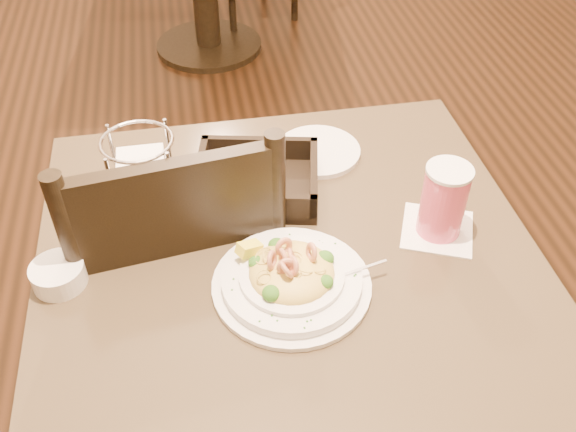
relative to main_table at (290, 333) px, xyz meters
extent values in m
cylinder|color=black|center=(0.00, 0.00, -0.13)|extent=(0.12, 0.12, 0.65)
cube|color=brown|center=(0.00, 0.00, 0.21)|extent=(0.90, 0.90, 0.03)
cylinder|color=black|center=(-0.01, 2.18, -0.47)|extent=(0.52, 0.52, 0.03)
cube|color=black|center=(-0.21, 0.23, -0.04)|extent=(0.47, 0.47, 0.04)
cylinder|color=black|center=(-0.06, 0.43, -0.27)|extent=(0.04, 0.04, 0.43)
cylinder|color=black|center=(-0.42, 0.39, -0.27)|extent=(0.04, 0.04, 0.43)
cylinder|color=black|center=(-0.01, 0.08, -0.27)|extent=(0.04, 0.04, 0.43)
cylinder|color=black|center=(-0.37, 0.03, -0.27)|extent=(0.04, 0.04, 0.43)
cylinder|color=black|center=(-0.01, 0.08, 0.21)|extent=(0.04, 0.04, 0.46)
cylinder|color=black|center=(-0.37, 0.03, 0.21)|extent=(0.04, 0.04, 0.46)
cube|color=black|center=(-0.19, 0.05, 0.31)|extent=(0.36, 0.08, 0.22)
cylinder|color=white|center=(-0.01, -0.07, 0.23)|extent=(0.27, 0.27, 0.01)
cylinder|color=white|center=(-0.01, -0.07, 0.24)|extent=(0.24, 0.24, 0.02)
cylinder|color=white|center=(-0.01, -0.07, 0.26)|extent=(0.18, 0.18, 0.01)
ellipsoid|color=gold|center=(-0.01, -0.07, 0.26)|extent=(0.15, 0.15, 0.05)
cube|color=#FFF635|center=(-0.07, -0.02, 0.27)|extent=(0.05, 0.04, 0.03)
cube|color=silver|center=(0.10, -0.08, 0.26)|extent=(0.10, 0.02, 0.01)
cube|color=silver|center=(0.05, -0.08, 0.26)|extent=(0.03, 0.02, 0.00)
torus|color=gold|center=(0.01, -0.05, 0.28)|extent=(0.03, 0.03, 0.01)
torus|color=gold|center=(-0.01, -0.07, 0.28)|extent=(0.04, 0.04, 0.03)
torus|color=gold|center=(-0.04, -0.07, 0.28)|extent=(0.04, 0.05, 0.03)
torus|color=gold|center=(-0.01, -0.10, 0.27)|extent=(0.03, 0.03, 0.01)
torus|color=gold|center=(0.01, -0.10, 0.27)|extent=(0.03, 0.03, 0.02)
torus|color=gold|center=(-0.04, -0.05, 0.29)|extent=(0.03, 0.03, 0.02)
torus|color=gold|center=(-0.01, -0.08, 0.27)|extent=(0.03, 0.03, 0.01)
torus|color=gold|center=(-0.03, -0.08, 0.27)|extent=(0.04, 0.04, 0.02)
torus|color=gold|center=(0.03, -0.04, 0.27)|extent=(0.03, 0.03, 0.02)
torus|color=gold|center=(-0.02, -0.05, 0.28)|extent=(0.05, 0.04, 0.03)
torus|color=gold|center=(-0.05, -0.05, 0.28)|extent=(0.04, 0.04, 0.02)
torus|color=gold|center=(-0.01, -0.08, 0.28)|extent=(0.03, 0.03, 0.02)
torus|color=gold|center=(-0.02, -0.05, 0.28)|extent=(0.04, 0.04, 0.01)
torus|color=gold|center=(0.00, -0.05, 0.27)|extent=(0.04, 0.04, 0.02)
torus|color=gold|center=(0.03, -0.09, 0.28)|extent=(0.03, 0.03, 0.02)
torus|color=gold|center=(0.01, -0.10, 0.27)|extent=(0.04, 0.04, 0.02)
torus|color=gold|center=(-0.06, -0.09, 0.28)|extent=(0.03, 0.03, 0.02)
torus|color=gold|center=(0.01, -0.09, 0.28)|extent=(0.05, 0.05, 0.03)
torus|color=gold|center=(-0.01, -0.10, 0.28)|extent=(0.03, 0.04, 0.03)
torus|color=gold|center=(-0.03, -0.08, 0.27)|extent=(0.02, 0.02, 0.01)
torus|color=gold|center=(-0.01, -0.07, 0.29)|extent=(0.03, 0.03, 0.01)
torus|color=gold|center=(-0.01, -0.06, 0.28)|extent=(0.04, 0.04, 0.02)
torus|color=tan|center=(-0.04, -0.07, 0.29)|extent=(0.03, 0.04, 0.03)
torus|color=tan|center=(-0.02, -0.09, 0.29)|extent=(0.03, 0.01, 0.03)
torus|color=tan|center=(-0.02, -0.10, 0.29)|extent=(0.03, 0.04, 0.03)
torus|color=tan|center=(-0.01, -0.07, 0.29)|extent=(0.02, 0.04, 0.04)
torus|color=tan|center=(-0.02, -0.04, 0.29)|extent=(0.04, 0.03, 0.03)
torus|color=tan|center=(-0.01, -0.09, 0.29)|extent=(0.03, 0.04, 0.04)
torus|color=tan|center=(-0.02, -0.07, 0.29)|extent=(0.02, 0.04, 0.03)
torus|color=tan|center=(0.02, -0.06, 0.29)|extent=(0.02, 0.04, 0.03)
ellipsoid|color=#235212|center=(0.05, -0.06, 0.27)|extent=(0.03, 0.03, 0.02)
ellipsoid|color=#235212|center=(-0.03, -0.01, 0.27)|extent=(0.03, 0.03, 0.02)
ellipsoid|color=#235212|center=(-0.07, -0.05, 0.27)|extent=(0.03, 0.03, 0.02)
ellipsoid|color=#235212|center=(-0.05, -0.12, 0.27)|extent=(0.03, 0.03, 0.02)
ellipsoid|color=#235212|center=(0.04, -0.11, 0.27)|extent=(0.03, 0.03, 0.02)
cube|color=#266619|center=(0.07, -0.02, 0.25)|extent=(0.00, 0.00, 0.00)
cube|color=#266619|center=(-0.05, -0.16, 0.25)|extent=(0.00, 0.00, 0.00)
cube|color=#266619|center=(0.06, 0.00, 0.25)|extent=(0.00, 0.00, 0.00)
cube|color=#266619|center=(-0.11, -0.06, 0.25)|extent=(0.00, 0.00, 0.00)
cube|color=#266619|center=(-0.11, -0.09, 0.25)|extent=(0.00, 0.00, 0.00)
cube|color=#266619|center=(-0.08, -0.16, 0.25)|extent=(0.00, 0.00, 0.00)
cube|color=#266619|center=(0.00, -0.17, 0.25)|extent=(0.00, 0.00, 0.00)
cube|color=#266619|center=(-0.06, -0.15, 0.25)|extent=(0.00, 0.00, 0.00)
cube|color=#266619|center=(0.00, 0.03, 0.25)|extent=(0.00, 0.00, 0.00)
cube|color=#266619|center=(0.10, -0.09, 0.25)|extent=(0.00, 0.00, 0.00)
cube|color=#266619|center=(-0.01, -0.18, 0.25)|extent=(0.00, 0.00, 0.00)
cube|color=#266619|center=(0.08, -0.01, 0.25)|extent=(0.00, 0.00, 0.00)
cube|color=#266619|center=(0.05, 0.00, 0.25)|extent=(0.00, 0.00, 0.00)
cube|color=#266619|center=(-0.06, 0.02, 0.25)|extent=(0.00, 0.00, 0.00)
cube|color=#266619|center=(0.09, -0.09, 0.25)|extent=(0.00, 0.00, 0.00)
cube|color=#266619|center=(0.00, -0.17, 0.25)|extent=(0.00, 0.00, 0.00)
cube|color=white|center=(0.28, 0.02, 0.23)|extent=(0.17, 0.17, 0.00)
cylinder|color=#EE547A|center=(0.28, 0.02, 0.30)|extent=(0.08, 0.08, 0.14)
cylinder|color=white|center=(0.28, 0.02, 0.37)|extent=(0.08, 0.08, 0.01)
cube|color=black|center=(-0.03, 0.19, 0.23)|extent=(0.27, 0.24, 0.02)
cube|color=black|center=(0.08, 0.17, 0.27)|extent=(0.05, 0.19, 0.05)
cube|color=black|center=(-0.14, 0.21, 0.27)|extent=(0.05, 0.19, 0.05)
cube|color=black|center=(-0.01, 0.28, 0.27)|extent=(0.24, 0.06, 0.05)
cube|color=black|center=(-0.05, 0.10, 0.27)|extent=(0.24, 0.06, 0.05)
cylinder|color=silver|center=(-0.24, 0.12, 0.23)|extent=(0.13, 0.13, 0.01)
torus|color=silver|center=(-0.24, 0.12, 0.42)|extent=(0.13, 0.13, 0.01)
cube|color=white|center=(-0.24, 0.12, 0.31)|extent=(0.10, 0.10, 0.15)
cylinder|color=silver|center=(-0.29, 0.07, 0.33)|extent=(0.01, 0.01, 0.20)
cylinder|color=silver|center=(-0.19, 0.07, 0.33)|extent=(0.01, 0.01, 0.20)
cylinder|color=silver|center=(-0.29, 0.17, 0.33)|extent=(0.01, 0.01, 0.20)
cylinder|color=silver|center=(-0.19, 0.17, 0.33)|extent=(0.01, 0.01, 0.20)
cylinder|color=white|center=(0.11, 0.29, 0.23)|extent=(0.22, 0.22, 0.01)
cylinder|color=white|center=(-0.40, 0.01, 0.24)|extent=(0.10, 0.10, 0.04)
camera|label=1|loc=(-0.15, -0.79, 1.05)|focal=40.00mm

